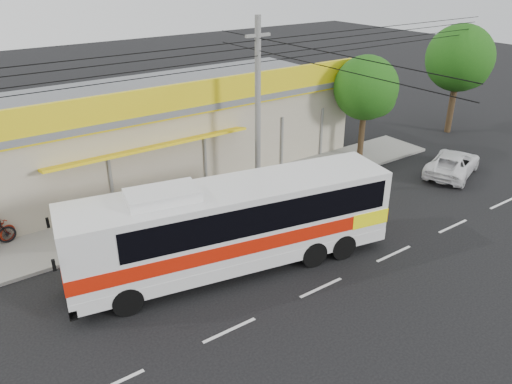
# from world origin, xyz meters

# --- Properties ---
(ground) EXTENTS (120.00, 120.00, 0.00)m
(ground) POSITION_xyz_m (0.00, 0.00, 0.00)
(ground) COLOR black
(ground) RESTS_ON ground
(sidewalk) EXTENTS (30.00, 3.20, 0.15)m
(sidewalk) POSITION_xyz_m (0.00, 6.00, 0.07)
(sidewalk) COLOR gray
(sidewalk) RESTS_ON ground
(lane_markings) EXTENTS (50.00, 0.12, 0.01)m
(lane_markings) POSITION_xyz_m (0.00, -2.50, 0.00)
(lane_markings) COLOR silver
(lane_markings) RESTS_ON ground
(storefront_building) EXTENTS (22.60, 9.20, 5.70)m
(storefront_building) POSITION_xyz_m (-0.01, 11.54, 2.30)
(storefront_building) COLOR #ABA18A
(storefront_building) RESTS_ON ground
(coach_bus) EXTENTS (12.68, 5.00, 3.82)m
(coach_bus) POSITION_xyz_m (-1.68, 0.46, 2.05)
(coach_bus) COLOR silver
(coach_bus) RESTS_ON ground
(white_car) EXTENTS (5.14, 3.66, 1.30)m
(white_car) POSITION_xyz_m (13.12, 1.22, 0.65)
(white_car) COLOR white
(white_car) RESTS_ON ground
(utility_pole) EXTENTS (34.00, 14.00, 8.75)m
(utility_pole) POSITION_xyz_m (2.74, 5.35, 7.21)
(utility_pole) COLOR slate
(utility_pole) RESTS_ON ground
(tree_near) EXTENTS (3.69, 3.69, 6.12)m
(tree_near) POSITION_xyz_m (10.92, 5.93, 4.14)
(tree_near) COLOR #322214
(tree_near) RESTS_ON ground
(tree_far) EXTENTS (4.37, 4.37, 7.24)m
(tree_far) POSITION_xyz_m (19.58, 5.89, 4.90)
(tree_far) COLOR #322214
(tree_far) RESTS_ON ground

